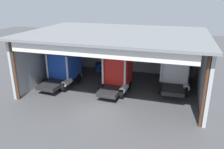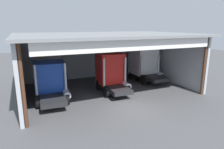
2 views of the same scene
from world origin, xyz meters
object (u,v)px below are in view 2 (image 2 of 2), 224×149
(truck_red_left_bay, at_px, (111,72))
(truck_white_right_bay, at_px, (144,64))
(truck_blue_center_bay, at_px, (51,80))
(tool_cart, at_px, (63,77))
(oil_drum, at_px, (64,79))

(truck_red_left_bay, bearing_deg, truck_white_right_bay, 24.60)
(truck_blue_center_bay, height_order, truck_red_left_bay, truck_red_left_bay)
(tool_cart, bearing_deg, truck_blue_center_bay, -110.67)
(truck_blue_center_bay, distance_m, tool_cart, 5.68)
(truck_white_right_bay, distance_m, tool_cart, 9.35)
(truck_blue_center_bay, relative_size, truck_white_right_bay, 1.03)
(truck_blue_center_bay, xyz_separation_m, tool_cart, (1.96, 5.19, -1.21))
(truck_red_left_bay, height_order, tool_cart, truck_red_left_bay)
(truck_blue_center_bay, xyz_separation_m, oil_drum, (1.94, 4.65, -1.25))
(truck_blue_center_bay, relative_size, truck_red_left_bay, 1.10)
(truck_red_left_bay, xyz_separation_m, oil_drum, (-3.62, 4.64, -1.43))
(truck_red_left_bay, distance_m, oil_drum, 6.06)
(truck_white_right_bay, bearing_deg, truck_red_left_bay, -159.69)
(truck_white_right_bay, distance_m, oil_drum, 9.20)
(truck_red_left_bay, relative_size, oil_drum, 4.99)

